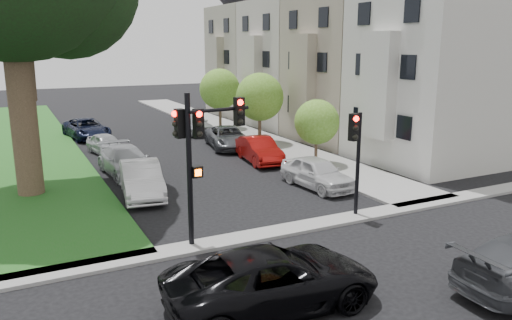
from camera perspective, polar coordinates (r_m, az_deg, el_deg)
name	(u,v)px	position (r m, az deg, el deg)	size (l,w,h in m)	color
ground	(324,250)	(16.79, 7.79, -10.15)	(140.00, 140.00, 0.00)	black
grass_strip	(9,144)	(37.24, -26.41, 1.60)	(8.00, 44.00, 0.12)	#2A5B23
sidewalk_right	(225,127)	(40.37, -3.52, 3.75)	(3.50, 44.00, 0.12)	gray
sidewalk_cross	(293,229)	(18.33, 4.24, -7.83)	(60.00, 1.00, 0.12)	gray
house_a	(435,38)	(29.67, 19.78, 13.00)	(7.70, 7.55, 15.97)	#A7A48F
house_b	(351,39)	(35.31, 10.78, 13.42)	(7.70, 7.55, 15.97)	gray
house_c	(294,40)	(41.53, 4.35, 13.52)	(7.70, 7.55, 15.97)	beige
house_d	(253,41)	(48.13, -0.36, 13.49)	(7.70, 7.55, 15.97)	tan
small_tree_a	(317,122)	(27.48, 6.96, 4.34)	(2.46, 2.46, 3.70)	#31251B
small_tree_b	(260,97)	(33.28, 0.43, 7.21)	(3.19, 3.19, 4.79)	#31251B
small_tree_c	(220,89)	(39.51, -4.16, 8.08)	(3.18, 3.18, 4.77)	#31251B
traffic_signal_main	(200,142)	(16.15, -6.40, 2.09)	(2.51, 0.66, 5.12)	black
traffic_signal_secondary	(356,145)	(19.26, 11.34, 1.66)	(0.55, 0.44, 4.10)	black
car_cross_near	(273,279)	(13.02, 1.94, -13.44)	(2.57, 5.58, 1.55)	black
car_parked_0	(317,173)	(23.52, 6.99, -1.46)	(1.71, 4.25, 1.45)	silver
car_parked_1	(259,150)	(28.42, 0.36, 1.17)	(1.54, 4.41, 1.45)	maroon
car_parked_2	(228,137)	(32.43, -3.23, 2.59)	(2.31, 5.01, 1.39)	#3F4247
car_parked_3	(194,123)	(37.90, -7.14, 4.17)	(1.85, 4.61, 1.57)	#999BA0
car_parked_5	(141,179)	(22.62, -12.97, -2.17)	(1.64, 4.69, 1.55)	silver
car_parked_6	(126,161)	(26.44, -14.61, -0.15)	(2.06, 5.06, 1.47)	#999BA0
car_parked_7	(106,144)	(31.83, -16.74, 1.75)	(1.51, 3.75, 1.28)	#999BA0
car_parked_8	(87,129)	(37.78, -18.79, 3.43)	(2.36, 5.11, 1.42)	black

